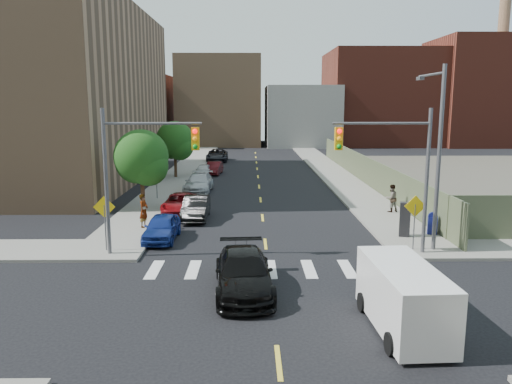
{
  "coord_description": "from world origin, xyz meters",
  "views": [
    {
      "loc": [
        -0.8,
        -17.0,
        7.22
      ],
      "look_at": [
        -0.44,
        12.17,
        2.0
      ],
      "focal_mm": 35.0,
      "sensor_mm": 36.0,
      "label": 1
    }
  ],
  "objects_px": {
    "parked_car_blue": "(162,228)",
    "parked_car_maroon": "(214,168)",
    "parked_car_silver": "(199,183)",
    "black_sedan": "(244,273)",
    "pedestrian_west": "(144,211)",
    "mailbox": "(432,223)",
    "parked_car_red": "(180,203)",
    "parked_car_black": "(196,208)",
    "payphone": "(405,219)",
    "cargo_van": "(402,295)",
    "pedestrian_east": "(391,198)",
    "parked_car_grey": "(217,155)",
    "parked_car_white": "(203,170)"
  },
  "relations": [
    {
      "from": "parked_car_maroon",
      "to": "payphone",
      "type": "height_order",
      "value": "payphone"
    },
    {
      "from": "parked_car_grey",
      "to": "cargo_van",
      "type": "distance_m",
      "value": 48.05
    },
    {
      "from": "parked_car_white",
      "to": "payphone",
      "type": "distance_m",
      "value": 26.65
    },
    {
      "from": "parked_car_blue",
      "to": "pedestrian_west",
      "type": "bearing_deg",
      "value": 123.0
    },
    {
      "from": "payphone",
      "to": "pedestrian_east",
      "type": "height_order",
      "value": "payphone"
    },
    {
      "from": "parked_car_grey",
      "to": "pedestrian_east",
      "type": "height_order",
      "value": "pedestrian_east"
    },
    {
      "from": "mailbox",
      "to": "pedestrian_east",
      "type": "relative_size",
      "value": 0.67
    },
    {
      "from": "mailbox",
      "to": "payphone",
      "type": "xyz_separation_m",
      "value": [
        -1.67,
        -0.44,
        0.33
      ]
    },
    {
      "from": "payphone",
      "to": "pedestrian_west",
      "type": "relative_size",
      "value": 0.96
    },
    {
      "from": "pedestrian_east",
      "to": "parked_car_maroon",
      "type": "bearing_deg",
      "value": -76.49
    },
    {
      "from": "parked_car_blue",
      "to": "parked_car_maroon",
      "type": "xyz_separation_m",
      "value": [
        1.02,
        24.85,
        -0.04
      ]
    },
    {
      "from": "parked_car_black",
      "to": "mailbox",
      "type": "xyz_separation_m",
      "value": [
        13.36,
        -4.37,
        0.03
      ]
    },
    {
      "from": "parked_car_silver",
      "to": "mailbox",
      "type": "distance_m",
      "value": 19.97
    },
    {
      "from": "parked_car_white",
      "to": "black_sedan",
      "type": "xyz_separation_m",
      "value": [
        4.38,
        -30.86,
        0.16
      ]
    },
    {
      "from": "parked_car_silver",
      "to": "mailbox",
      "type": "bearing_deg",
      "value": -42.58
    },
    {
      "from": "black_sedan",
      "to": "pedestrian_west",
      "type": "relative_size",
      "value": 2.76
    },
    {
      "from": "parked_car_blue",
      "to": "parked_car_black",
      "type": "relative_size",
      "value": 0.93
    },
    {
      "from": "parked_car_black",
      "to": "parked_car_grey",
      "type": "relative_size",
      "value": 0.79
    },
    {
      "from": "parked_car_silver",
      "to": "black_sedan",
      "type": "bearing_deg",
      "value": -77.6
    },
    {
      "from": "parked_car_silver",
      "to": "parked_car_red",
      "type": "bearing_deg",
      "value": -91.5
    },
    {
      "from": "parked_car_red",
      "to": "cargo_van",
      "type": "distance_m",
      "value": 20.12
    },
    {
      "from": "parked_car_silver",
      "to": "mailbox",
      "type": "xyz_separation_m",
      "value": [
        14.17,
        -14.08,
        -0.0
      ]
    },
    {
      "from": "cargo_van",
      "to": "pedestrian_east",
      "type": "distance_m",
      "value": 17.41
    },
    {
      "from": "parked_car_silver",
      "to": "parked_car_grey",
      "type": "distance_m",
      "value": 21.91
    },
    {
      "from": "parked_car_blue",
      "to": "pedestrian_west",
      "type": "height_order",
      "value": "pedestrian_west"
    },
    {
      "from": "parked_car_grey",
      "to": "black_sedan",
      "type": "bearing_deg",
      "value": -85.23
    },
    {
      "from": "parked_car_red",
      "to": "payphone",
      "type": "height_order",
      "value": "payphone"
    },
    {
      "from": "payphone",
      "to": "parked_car_maroon",
      "type": "bearing_deg",
      "value": 130.86
    },
    {
      "from": "parked_car_blue",
      "to": "cargo_van",
      "type": "relative_size",
      "value": 0.84
    },
    {
      "from": "parked_car_red",
      "to": "pedestrian_west",
      "type": "xyz_separation_m",
      "value": [
        -1.42,
        -4.71,
        0.5
      ]
    },
    {
      "from": "parked_car_red",
      "to": "payphone",
      "type": "distance_m",
      "value": 14.73
    },
    {
      "from": "parked_car_silver",
      "to": "black_sedan",
      "type": "xyz_separation_m",
      "value": [
        3.95,
        -22.08,
        0.03
      ]
    },
    {
      "from": "black_sedan",
      "to": "pedestrian_east",
      "type": "xyz_separation_m",
      "value": [
        9.54,
        13.65,
        0.29
      ]
    },
    {
      "from": "parked_car_silver",
      "to": "payphone",
      "type": "height_order",
      "value": "payphone"
    },
    {
      "from": "payphone",
      "to": "pedestrian_east",
      "type": "bearing_deg",
      "value": 95.81
    },
    {
      "from": "parked_car_silver",
      "to": "pedestrian_west",
      "type": "distance_m",
      "value": 12.48
    },
    {
      "from": "parked_car_black",
      "to": "cargo_van",
      "type": "xyz_separation_m",
      "value": [
        8.29,
        -15.58,
        0.42
      ]
    },
    {
      "from": "mailbox",
      "to": "pedestrian_east",
      "type": "height_order",
      "value": "pedestrian_east"
    },
    {
      "from": "parked_car_blue",
      "to": "cargo_van",
      "type": "xyz_separation_m",
      "value": [
        9.59,
        -10.68,
        0.45
      ]
    },
    {
      "from": "parked_car_maroon",
      "to": "parked_car_white",
      "type": "bearing_deg",
      "value": -117.32
    },
    {
      "from": "parked_car_black",
      "to": "parked_car_maroon",
      "type": "distance_m",
      "value": 19.95
    },
    {
      "from": "parked_car_red",
      "to": "payphone",
      "type": "xyz_separation_m",
      "value": [
        13.0,
        -6.91,
        0.46
      ]
    },
    {
      "from": "parked_car_black",
      "to": "parked_car_maroon",
      "type": "relative_size",
      "value": 1.11
    },
    {
      "from": "parked_car_maroon",
      "to": "mailbox",
      "type": "distance_m",
      "value": 27.88
    },
    {
      "from": "parked_car_black",
      "to": "pedestrian_east",
      "type": "bearing_deg",
      "value": 5.73
    },
    {
      "from": "black_sedan",
      "to": "parked_car_white",
      "type": "bearing_deg",
      "value": 94.77
    },
    {
      "from": "mailbox",
      "to": "parked_car_silver",
      "type": "bearing_deg",
      "value": 149.29
    },
    {
      "from": "parked_car_silver",
      "to": "parked_car_grey",
      "type": "xyz_separation_m",
      "value": [
        0.1,
        21.91,
        0.02
      ]
    },
    {
      "from": "parked_car_red",
      "to": "parked_car_maroon",
      "type": "bearing_deg",
      "value": 87.99
    },
    {
      "from": "parked_car_white",
      "to": "pedestrian_west",
      "type": "distance_m",
      "value": 21.16
    }
  ]
}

